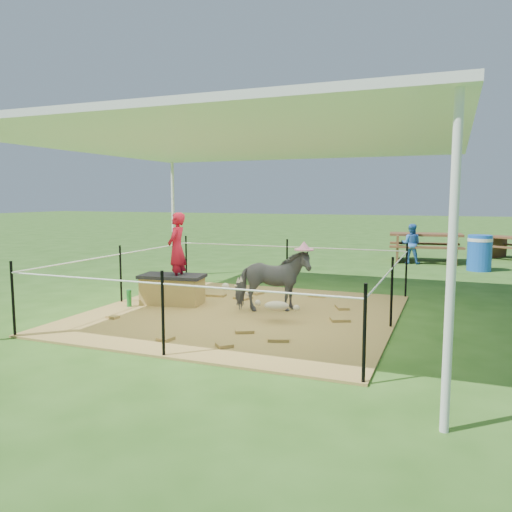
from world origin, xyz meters
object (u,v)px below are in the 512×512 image
at_px(pony, 272,281).
at_px(foal, 277,304).
at_px(distant_person, 411,244).
at_px(straw_bale, 172,291).
at_px(trash_barrel, 479,253).
at_px(picnic_table_near, 425,248).
at_px(woman, 177,243).
at_px(green_bottle, 129,298).

relative_size(pony, foal, 1.23).
bearing_deg(distant_person, pony, 79.28).
bearing_deg(straw_bale, pony, 2.38).
bearing_deg(pony, trash_barrel, -52.22).
bearing_deg(picnic_table_near, distant_person, -126.44).
distance_m(straw_bale, woman, 0.82).
relative_size(woman, picnic_table_near, 0.62).
distance_m(foal, picnic_table_near, 8.25).
relative_size(foal, picnic_table_near, 0.48).
relative_size(straw_bale, distant_person, 0.91).
height_order(pony, foal, pony).
relative_size(green_bottle, distant_person, 0.25).
xyz_separation_m(green_bottle, distant_person, (3.84, 7.46, 0.38)).
bearing_deg(straw_bale, distant_person, 64.88).
height_order(woman, picnic_table_near, woman).
distance_m(picnic_table_near, distant_person, 0.69).
bearing_deg(foal, woman, 147.15).
bearing_deg(foal, green_bottle, 160.60).
height_order(green_bottle, pony, pony).
bearing_deg(distant_person, straw_bale, 66.64).
height_order(woman, pony, woman).
height_order(woman, foal, woman).
bearing_deg(pony, woman, 67.79).
xyz_separation_m(woman, pony, (1.65, 0.07, -0.55)).
bearing_deg(woman, distant_person, 147.12).
bearing_deg(foal, distant_person, 62.27).
distance_m(woman, picnic_table_near, 8.40).
relative_size(straw_bale, picnic_table_near, 0.51).
height_order(green_bottle, distant_person, distant_person).
relative_size(green_bottle, picnic_table_near, 0.14).
bearing_deg(trash_barrel, pony, -117.48).
xyz_separation_m(woman, distant_person, (3.19, 7.01, -0.52)).
bearing_deg(woman, picnic_table_near, 146.63).
bearing_deg(trash_barrel, green_bottle, -129.43).
bearing_deg(woman, pony, 84.09).
xyz_separation_m(woman, trash_barrel, (4.87, 6.27, -0.62)).
xyz_separation_m(trash_barrel, picnic_table_near, (-1.34, 1.33, -0.04)).
distance_m(woman, trash_barrel, 7.96).
xyz_separation_m(pony, trash_barrel, (3.22, 6.19, -0.07)).
xyz_separation_m(straw_bale, woman, (0.10, 0.00, 0.82)).
bearing_deg(green_bottle, pony, 12.80).
bearing_deg(straw_bale, woman, 0.00).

